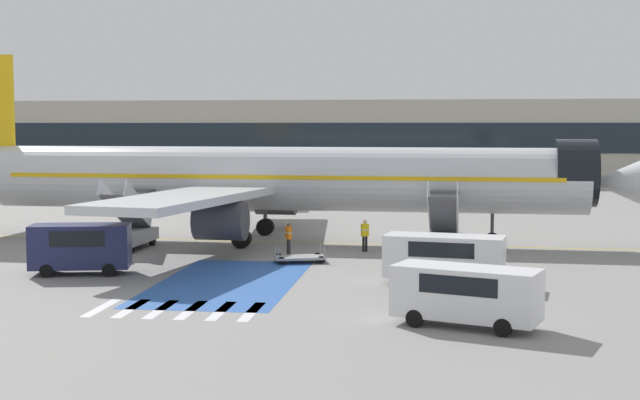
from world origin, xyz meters
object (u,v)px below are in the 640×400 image
boarding_stairs_forward (443,238)px  fuel_tanker (237,187)px  baggage_cart (300,257)px  terminal_building (264,141)px  ground_crew_0 (365,233)px  airliner (271,179)px  service_van_0 (466,291)px  boarding_stairs_aft (127,232)px  service_van_3 (81,245)px  service_van_2 (444,255)px  ground_crew_1 (289,236)px

boarding_stairs_forward → fuel_tanker: 32.32m
baggage_cart → terminal_building: size_ratio=0.02×
ground_crew_0 → boarding_stairs_forward: bearing=-42.4°
fuel_tanker → airliner: bearing=-155.9°
service_van_0 → terminal_building: bearing=-144.5°
service_van_0 → fuel_tanker: bearing=-137.8°
baggage_cart → fuel_tanker: bearing=-177.8°
boarding_stairs_aft → service_van_3: (0.82, -8.74, 0.42)m
fuel_tanker → service_van_2: fuel_tanker is taller
boarding_stairs_aft → service_van_2: boarding_stairs_aft is taller
airliner → baggage_cart: 9.20m
boarding_stairs_forward → service_van_3: bearing=-152.9°
service_van_2 → ground_crew_1: size_ratio=3.09×
service_van_0 → ground_crew_1: service_van_0 is taller
baggage_cart → service_van_3: bearing=-79.5°
service_van_2 → ground_crew_1: service_van_2 is taller
fuel_tanker → service_van_3: size_ratio=2.22×
service_van_0 → terminal_building: size_ratio=0.04×
baggage_cart → terminal_building: terminal_building is taller
fuel_tanker → baggage_cart: bearing=-155.1°
service_van_2 → ground_crew_0: (-4.36, 9.81, -0.26)m
baggage_cart → ground_crew_0: bearing=128.3°
boarding_stairs_forward → service_van_2: size_ratio=0.95×
service_van_2 → baggage_cart: service_van_2 is taller
service_van_2 → ground_crew_0: size_ratio=3.04×
fuel_tanker → terminal_building: bearing=13.9°
service_van_0 → baggage_cart: bearing=-130.1°
boarding_stairs_forward → ground_crew_0: bearing=165.4°
boarding_stairs_forward → baggage_cart: (-7.44, -3.01, -0.76)m
boarding_stairs_aft → service_van_2: (18.14, -9.20, 0.32)m
terminal_building → service_van_0: bearing=-74.2°
service_van_3 → ground_crew_0: 15.98m
ground_crew_0 → ground_crew_1: 4.43m
ground_crew_1 → service_van_3: bearing=-85.8°
airliner → fuel_tanker: size_ratio=4.23×
boarding_stairs_forward → boarding_stairs_aft: 18.16m
boarding_stairs_forward → boarding_stairs_aft: size_ratio=1.00×
service_van_3 → terminal_building: (-5.40, 73.81, 3.69)m
fuel_tanker → terminal_building: 39.15m
fuel_tanker → service_van_0: size_ratio=2.01×
fuel_tanker → terminal_building: terminal_building is taller
airliner → ground_crew_1: bearing=22.7°
boarding_stairs_aft → ground_crew_0: bearing=4.8°
boarding_stairs_forward → fuel_tanker: (-17.57, 27.12, 0.77)m
airliner → boarding_stairs_forward: size_ratio=8.77×
service_van_2 → baggage_cart: (-7.43, 5.48, -1.07)m
boarding_stairs_forward → ground_crew_1: boarding_stairs_forward is taller
airliner → service_van_3: (-6.89, -12.93, -2.47)m
service_van_3 → ground_crew_0: size_ratio=2.71×
boarding_stairs_forward → baggage_cart: 8.07m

